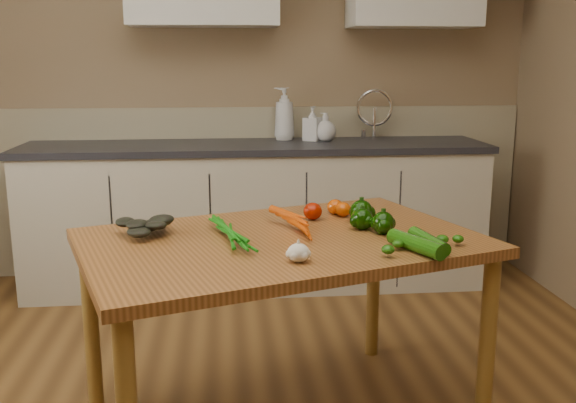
% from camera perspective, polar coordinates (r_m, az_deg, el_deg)
% --- Properties ---
extents(room, '(4.04, 5.04, 2.64)m').
position_cam_1_polar(room, '(1.92, -6.01, 7.86)').
color(room, brown).
rests_on(room, ground).
extents(counter_run, '(2.84, 0.64, 1.14)m').
position_cam_1_polar(counter_run, '(4.04, -2.67, -1.04)').
color(counter_run, '#BEB59E').
rests_on(counter_run, ground).
extents(table, '(1.64, 1.31, 0.76)m').
position_cam_1_polar(table, '(2.38, -0.60, -5.18)').
color(table, '#955A2B').
rests_on(table, ground).
extents(soap_bottle_a, '(0.15, 0.15, 0.33)m').
position_cam_1_polar(soap_bottle_a, '(4.12, -0.33, 7.81)').
color(soap_bottle_a, silver).
rests_on(soap_bottle_a, counter_run).
extents(soap_bottle_b, '(0.13, 0.13, 0.22)m').
position_cam_1_polar(soap_bottle_b, '(4.09, 2.18, 6.94)').
color(soap_bottle_b, silver).
rests_on(soap_bottle_b, counter_run).
extents(soap_bottle_c, '(0.17, 0.17, 0.18)m').
position_cam_1_polar(soap_bottle_c, '(4.08, 3.35, 6.63)').
color(soap_bottle_c, silver).
rests_on(soap_bottle_c, counter_run).
extents(carrot_bunch, '(0.31, 0.28, 0.07)m').
position_cam_1_polar(carrot_bunch, '(2.40, -1.15, -2.07)').
color(carrot_bunch, '#D34804').
rests_on(carrot_bunch, table).
extents(leafy_greens, '(0.20, 0.18, 0.10)m').
position_cam_1_polar(leafy_greens, '(2.43, -12.64, -1.85)').
color(leafy_greens, black).
rests_on(leafy_greens, table).
extents(garlic_bulb, '(0.07, 0.07, 0.06)m').
position_cam_1_polar(garlic_bulb, '(2.07, 0.93, -4.58)').
color(garlic_bulb, silver).
rests_on(garlic_bulb, table).
extents(pepper_a, '(0.08, 0.08, 0.08)m').
position_cam_1_polar(pepper_a, '(2.48, 6.62, -1.57)').
color(pepper_a, black).
rests_on(pepper_a, table).
extents(pepper_b, '(0.09, 0.09, 0.09)m').
position_cam_1_polar(pepper_b, '(2.57, 6.54, -0.93)').
color(pepper_b, black).
rests_on(pepper_b, table).
extents(pepper_c, '(0.08, 0.08, 0.08)m').
position_cam_1_polar(pepper_c, '(2.43, 8.46, -1.89)').
color(pepper_c, black).
rests_on(pepper_c, table).
extents(tomato_a, '(0.08, 0.08, 0.07)m').
position_cam_1_polar(tomato_a, '(2.62, 2.21, -0.87)').
color(tomato_a, '#991702').
rests_on(tomato_a, table).
extents(tomato_b, '(0.07, 0.07, 0.06)m').
position_cam_1_polar(tomato_b, '(2.72, 4.22, -0.47)').
color(tomato_b, '#C54404').
rests_on(tomato_b, table).
extents(tomato_c, '(0.07, 0.07, 0.06)m').
position_cam_1_polar(tomato_c, '(2.68, 4.92, -0.71)').
color(tomato_c, '#C54404').
rests_on(tomato_c, table).
extents(zucchini_a, '(0.09, 0.23, 0.05)m').
position_cam_1_polar(zucchini_a, '(2.27, 12.38, -3.47)').
color(zucchini_a, '#154907').
rests_on(zucchini_a, table).
extents(zucchini_b, '(0.15, 0.24, 0.06)m').
position_cam_1_polar(zucchini_b, '(2.22, 11.30, -3.74)').
color(zucchini_b, '#154907').
rests_on(zucchini_b, table).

